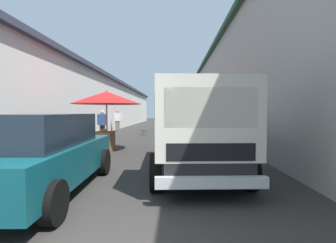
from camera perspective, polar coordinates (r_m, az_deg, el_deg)
ground at (r=15.47m, az=-2.61°, el=-3.34°), size 90.00×90.00×0.00m
building_left_whitewash at (r=19.55m, az=-24.02°, el=3.90°), size 49.80×7.50×4.26m
building_right_concrete at (r=18.71m, az=21.03°, el=6.69°), size 49.80×7.50×5.99m
fruit_stall_near_left at (r=19.28m, az=2.79°, el=2.59°), size 2.51×2.51×2.13m
fruit_stall_far_left at (r=9.54m, az=-14.06°, el=4.24°), size 2.60×2.60×2.34m
fruit_stall_mid_lane at (r=10.60m, az=10.26°, el=3.85°), size 2.65×2.65×2.35m
fruit_stall_near_right at (r=21.49m, az=4.23°, el=3.30°), size 2.61×2.61×2.41m
fruit_stall_far_right at (r=13.33m, az=8.98°, el=3.22°), size 2.37×2.37×2.22m
hatchback_car at (r=5.11m, az=-27.89°, el=-6.47°), size 3.98×2.05×1.45m
delivery_truck at (r=5.33m, az=6.87°, el=-2.62°), size 5.00×2.17×2.08m
vendor_by_crates at (r=19.10m, az=-11.58°, el=0.56°), size 0.23×0.66×1.66m
vendor_in_shade at (r=13.51m, az=-14.92°, el=-0.30°), size 0.34×0.61×1.60m
parked_scooter at (r=9.46m, az=5.58°, el=-4.12°), size 1.69×0.42×1.14m
plastic_stool at (r=15.64m, az=-5.64°, el=-2.09°), size 0.30×0.30×0.43m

